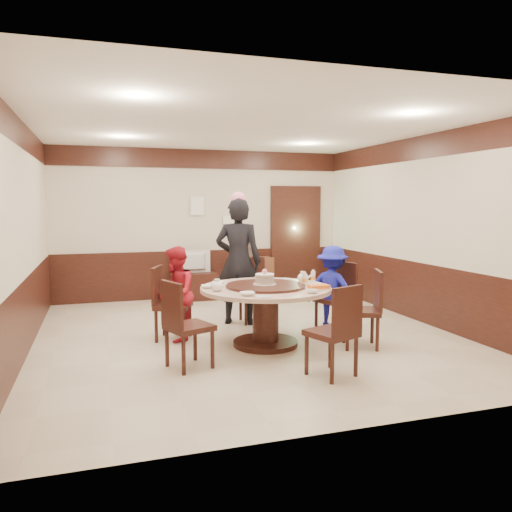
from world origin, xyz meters
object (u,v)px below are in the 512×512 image
object	(u,v)px
banquet_table	(266,304)
side_cabinet	(251,277)
birthday_cake	(265,279)
tv_stand	(193,286)
person_blue	(333,289)
shrimp_platter	(319,288)
person_red	(176,294)
thermos	(251,248)
person_standing	(238,261)
television	(193,262)

from	to	relation	value
banquet_table	side_cabinet	xyz separation A→B (m)	(0.83, 3.32, -0.16)
birthday_cake	side_cabinet	distance (m)	3.43
banquet_table	tv_stand	size ratio (longest dim) A/B	1.93
side_cabinet	birthday_cake	bearing A→B (deg)	-104.18
banquet_table	person_blue	distance (m)	1.16
banquet_table	tv_stand	distance (m)	3.31
shrimp_platter	person_red	bearing A→B (deg)	148.32
side_cabinet	thermos	world-z (taller)	thermos
person_red	person_blue	bearing A→B (deg)	95.72
person_blue	birthday_cake	world-z (taller)	person_blue
person_standing	birthday_cake	distance (m)	1.21
birthday_cake	side_cabinet	bearing A→B (deg)	75.82
person_standing	side_cabinet	size ratio (longest dim) A/B	2.34
birthday_cake	thermos	bearing A→B (deg)	76.02
television	thermos	bearing A→B (deg)	175.28
person_blue	shrimp_platter	world-z (taller)	person_blue
banquet_table	person_standing	xyz separation A→B (m)	(-0.01, 1.23, 0.40)
person_blue	thermos	xyz separation A→B (m)	(-0.29, 2.97, 0.33)
person_standing	person_blue	bearing A→B (deg)	166.66
person_red	birthday_cake	bearing A→B (deg)	73.65
shrimp_platter	tv_stand	world-z (taller)	shrimp_platter
person_blue	television	size ratio (longest dim) A/B	1.67
shrimp_platter	side_cabinet	world-z (taller)	shrimp_platter
side_cabinet	thermos	xyz separation A→B (m)	(-0.01, 0.00, 0.56)
person_standing	side_cabinet	distance (m)	2.32
banquet_table	tv_stand	bearing A→B (deg)	95.70
tv_stand	television	size ratio (longest dim) A/B	1.17
person_red	shrimp_platter	xyz separation A→B (m)	(1.58, -0.98, 0.16)
person_red	thermos	xyz separation A→B (m)	(1.86, 2.75, 0.32)
banquet_table	side_cabinet	world-z (taller)	banquet_table
side_cabinet	thermos	bearing A→B (deg)	180.00
person_red	thermos	bearing A→B (deg)	157.55
person_standing	birthday_cake	xyz separation A→B (m)	(0.01, -1.21, -0.09)
birthday_cake	side_cabinet	xyz separation A→B (m)	(0.83, 3.30, -0.47)
person_red	person_standing	bearing A→B (deg)	134.24
person_red	person_blue	world-z (taller)	person_red
person_red	shrimp_platter	distance (m)	1.87
banquet_table	person_blue	world-z (taller)	person_blue
person_standing	side_cabinet	bearing A→B (deg)	-87.07
person_standing	television	world-z (taller)	person_standing
thermos	person_standing	bearing A→B (deg)	-111.67
person_red	television	world-z (taller)	person_red
shrimp_platter	person_standing	bearing A→B (deg)	108.81
person_blue	television	xyz separation A→B (m)	(-1.43, 2.94, 0.10)
person_red	tv_stand	distance (m)	2.83
person_standing	tv_stand	xyz separation A→B (m)	(-0.31, 2.06, -0.69)
banquet_table	shrimp_platter	size ratio (longest dim) A/B	5.46
shrimp_platter	television	bearing A→B (deg)	103.26
banquet_table	thermos	bearing A→B (deg)	76.19
person_red	birthday_cake	xyz separation A→B (m)	(1.04, -0.55, 0.23)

